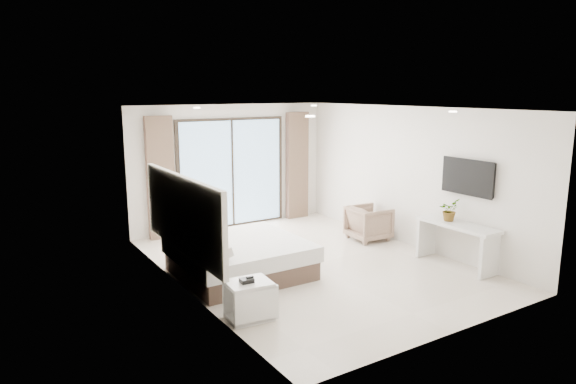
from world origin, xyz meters
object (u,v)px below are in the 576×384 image
bed (239,258)px  nightstand (249,300)px  armchair (369,221)px  console_desk (457,235)px

bed → nightstand: 1.69m
bed → armchair: bearing=7.5°
bed → armchair: (3.16, 0.42, 0.09)m
bed → nightstand: bed is taller
console_desk → bed: bearing=154.2°
bed → console_desk: console_desk is taller
console_desk → armchair: size_ratio=1.96×
bed → armchair: size_ratio=2.63×
armchair → console_desk: bearing=-170.4°
armchair → bed: bearing=101.7°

